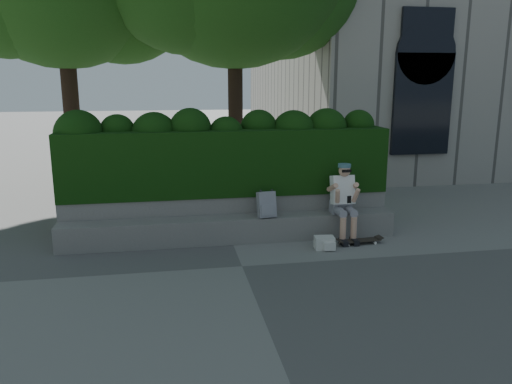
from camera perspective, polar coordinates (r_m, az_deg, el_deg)
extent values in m
plane|color=slate|center=(7.87, -1.61, -8.49)|extent=(80.00, 80.00, 0.00)
cube|color=gray|center=(8.96, -2.81, -4.27)|extent=(6.00, 0.45, 0.45)
cube|color=gray|center=(9.37, -3.19, -2.55)|extent=(6.00, 0.50, 0.75)
cube|color=black|center=(9.38, -3.43, 3.56)|extent=(6.00, 1.00, 1.20)
cylinder|color=black|center=(12.74, -2.34, 7.80)|extent=(0.37, 0.37, 3.49)
cylinder|color=black|center=(13.33, -20.18, 6.84)|extent=(0.40, 0.40, 3.29)
cube|color=gray|center=(9.28, 9.63, -1.69)|extent=(0.36, 0.26, 0.22)
cube|color=white|center=(9.14, 9.86, 0.27)|extent=(0.40, 0.32, 0.55)
sphere|color=tan|center=(9.01, 10.09, 2.41)|extent=(0.21, 0.21, 0.21)
cylinder|color=#426D79|center=(9.01, 10.07, 2.99)|extent=(0.23, 0.23, 0.06)
cube|color=black|center=(8.84, 10.60, -0.85)|extent=(0.07, 0.02, 0.13)
cylinder|color=tan|center=(8.94, 9.89, -4.37)|extent=(0.11, 0.11, 0.47)
cylinder|color=tan|center=(9.01, 11.09, -4.29)|extent=(0.11, 0.11, 0.47)
cube|color=black|center=(8.94, 9.98, -5.67)|extent=(0.10, 0.26, 0.10)
cube|color=black|center=(9.01, 11.18, -5.58)|extent=(0.10, 0.26, 0.10)
cube|color=black|center=(9.03, 11.77, -5.43)|extent=(0.76, 0.25, 0.02)
cylinder|color=silver|center=(8.87, 10.45, -6.01)|extent=(0.05, 0.03, 0.05)
cylinder|color=silver|center=(9.00, 10.02, -5.70)|extent=(0.05, 0.03, 0.05)
cylinder|color=silver|center=(9.10, 13.47, -5.67)|extent=(0.05, 0.03, 0.05)
cylinder|color=silver|center=(9.23, 13.00, -5.38)|extent=(0.05, 0.03, 0.05)
cube|color=#AAAAAE|center=(8.84, 1.21, -1.44)|extent=(0.33, 0.21, 0.46)
cube|color=silver|center=(8.68, 7.82, -5.77)|extent=(0.35, 0.27, 0.22)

